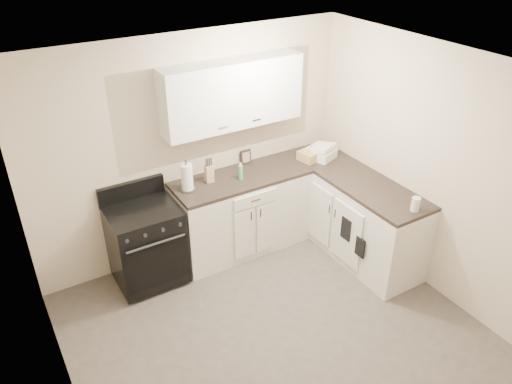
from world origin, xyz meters
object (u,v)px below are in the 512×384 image
stove (147,245)px  countertop_grill (322,154)px  knife_block (209,174)px  wicker_basket (313,154)px  paper_towel (187,177)px

stove → countertop_grill: bearing=-1.7°
knife_block → countertop_grill: size_ratio=0.66×
stove → countertop_grill: countertop_grill is taller
wicker_basket → stove: bearing=179.5°
paper_towel → stove: bearing=-173.5°
knife_block → paper_towel: 0.28m
stove → countertop_grill: size_ratio=3.01×
paper_towel → countertop_grill: 1.68m
wicker_basket → paper_towel: bearing=177.1°
knife_block → paper_towel: paper_towel is taller
countertop_grill → knife_block: bearing=152.4°
paper_towel → wicker_basket: size_ratio=0.89×
stove → knife_block: 1.00m
paper_towel → countertop_grill: size_ratio=1.03×
stove → paper_towel: bearing=6.5°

